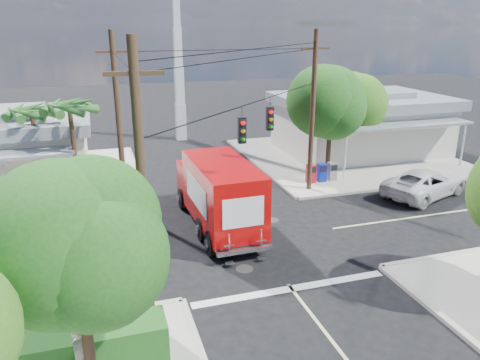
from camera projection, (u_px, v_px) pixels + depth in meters
name	position (u px, v px, depth m)	size (l,w,h in m)	color
ground	(253.00, 240.00, 21.06)	(120.00, 120.00, 0.00)	black
sidewalk_ne	(346.00, 156.00, 33.97)	(14.12, 14.12, 0.14)	#A9A398
sidewalk_nw	(21.00, 186.00, 27.78)	(14.12, 14.12, 0.14)	#A9A398
road_markings	(265.00, 254.00, 19.72)	(32.00, 32.00, 0.01)	beige
building_ne	(360.00, 122.00, 34.70)	(11.80, 10.20, 4.50)	beige
radio_tower	(179.00, 71.00, 37.49)	(0.80, 0.80, 17.00)	silver
tree_sw_front	(77.00, 246.00, 10.87)	(3.88, 3.78, 6.03)	#422D1C
tree_ne_front	(332.00, 103.00, 27.70)	(4.21, 4.14, 6.66)	#422D1C
tree_ne_back	(351.00, 105.00, 30.62)	(3.77, 3.66, 5.82)	#422D1C
palm_nw_front	(70.00, 109.00, 24.11)	(3.01, 3.08, 5.59)	#422D1C
palm_nw_back	(32.00, 114.00, 25.01)	(3.01, 3.08, 5.19)	#422D1C
utility_poles	(208.00, 133.00, 20.57)	(12.00, 10.68, 9.00)	#473321
picket_fence	(62.00, 335.00, 13.56)	(5.94, 0.06, 1.00)	silver
hedge_sw	(53.00, 353.00, 12.78)	(6.20, 1.20, 1.10)	#1A4E1D
vending_boxes	(322.00, 172.00, 28.29)	(1.90, 0.50, 1.10)	#AB1019
delivery_truck	(218.00, 193.00, 21.83)	(2.71, 7.91, 3.39)	black
parked_car	(425.00, 183.00, 26.19)	(2.53, 5.48, 1.52)	silver
pedestrian	(82.00, 357.00, 12.13)	(0.66, 0.43, 1.80)	#BDAF9F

